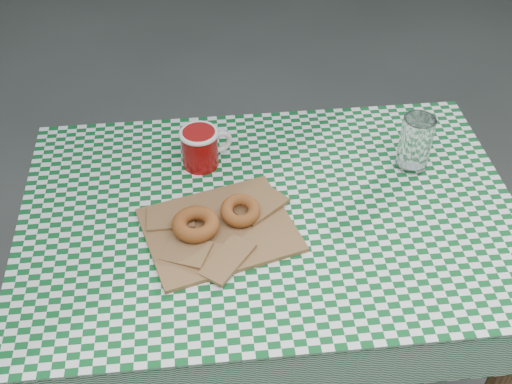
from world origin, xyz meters
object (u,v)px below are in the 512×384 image
coffee_mug (200,148)px  drinking_glass (415,143)px  table (268,312)px  paper_bag (219,229)px

coffee_mug → drinking_glass: size_ratio=1.26×
table → drinking_glass: 0.60m
table → drinking_glass: (0.35, 0.17, 0.45)m
paper_bag → drinking_glass: drinking_glass is taller
table → coffee_mug: 0.49m
coffee_mug → drinking_glass: (0.53, 0.00, 0.02)m
table → drinking_glass: bearing=18.9°
paper_bag → table: bearing=30.6°
paper_bag → drinking_glass: (0.47, 0.24, 0.06)m
table → drinking_glass: drinking_glass is taller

